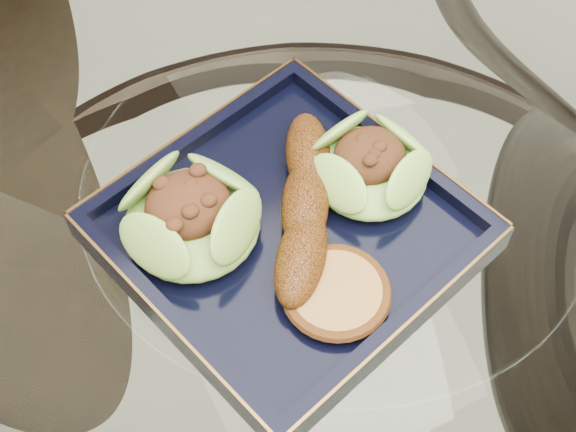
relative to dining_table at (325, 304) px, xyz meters
name	(u,v)px	position (x,y,z in m)	size (l,w,h in m)	color
dining_table	(325,304)	(0.00, 0.00, 0.00)	(1.13, 1.13, 0.77)	white
dining_chair	(27,169)	(-0.24, 0.39, -0.09)	(0.41, 0.41, 0.91)	black
navy_plate	(288,235)	(-0.05, -0.01, 0.17)	(0.27, 0.27, 0.02)	black
lettuce_wrap_left	(191,219)	(-0.12, 0.03, 0.20)	(0.11, 0.11, 0.04)	#61932A
lettuce_wrap_right	(370,168)	(0.04, 0.01, 0.20)	(0.10, 0.10, 0.04)	#66A02E
roasted_plantain	(305,204)	(-0.03, 0.00, 0.20)	(0.19, 0.04, 0.04)	#68340B
crumb_patty	(336,294)	(-0.04, -0.08, 0.19)	(0.08, 0.08, 0.01)	#C09240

